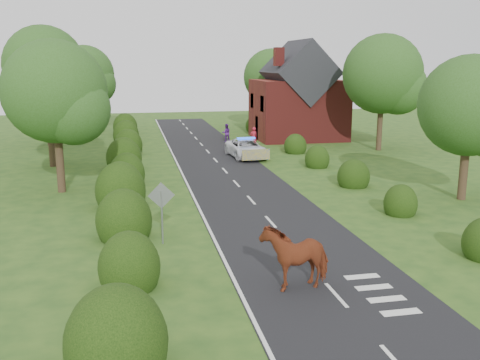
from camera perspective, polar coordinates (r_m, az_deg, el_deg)
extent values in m
plane|color=#274A1A|center=(20.80, 6.12, -7.65)|extent=(120.00, 120.00, 0.00)
cube|color=black|center=(34.86, -1.34, 0.68)|extent=(6.00, 70.00, 0.02)
cube|color=white|center=(17.31, 10.21, -11.96)|extent=(0.12, 1.80, 0.01)
cube|color=white|center=(20.79, 6.12, -7.58)|extent=(0.12, 1.80, 0.01)
cube|color=white|center=(24.44, 3.28, -4.46)|extent=(0.12, 1.80, 0.01)
cube|color=white|center=(28.17, 1.20, -2.14)|extent=(0.12, 1.80, 0.01)
cube|color=white|center=(31.97, -0.38, -0.37)|extent=(0.12, 1.80, 0.01)
cube|color=white|center=(35.82, -1.63, 1.02)|extent=(0.12, 1.80, 0.01)
cube|color=white|center=(39.70, -2.63, 2.14)|extent=(0.12, 1.80, 0.01)
cube|color=white|center=(43.59, -3.46, 3.06)|extent=(0.12, 1.80, 0.01)
cube|color=white|center=(47.51, -4.15, 3.83)|extent=(0.12, 1.80, 0.01)
cube|color=white|center=(51.44, -4.74, 4.48)|extent=(0.12, 1.80, 0.01)
cube|color=white|center=(55.37, -5.24, 5.04)|extent=(0.12, 1.80, 0.01)
cube|color=white|center=(59.32, -5.68, 5.52)|extent=(0.12, 1.80, 0.01)
cube|color=white|center=(63.27, -6.07, 5.95)|extent=(0.12, 1.80, 0.01)
cube|color=white|center=(67.23, -6.41, 6.32)|extent=(0.12, 1.80, 0.01)
cube|color=white|center=(34.47, -6.09, 0.50)|extent=(0.12, 70.00, 0.01)
cube|color=white|center=(16.65, 16.78, -13.35)|extent=(1.20, 0.35, 0.01)
cube|color=white|center=(17.37, 15.36, -12.15)|extent=(1.20, 0.35, 0.01)
cube|color=white|center=(18.10, 14.06, -11.04)|extent=(1.20, 0.35, 0.01)
cube|color=white|center=(18.85, 12.87, -10.01)|extent=(1.20, 0.35, 0.01)
ellipsoid|color=black|center=(13.22, -13.04, -16.62)|extent=(2.40, 2.52, 2.80)
ellipsoid|color=black|center=(17.80, -11.72, -9.11)|extent=(2.00, 2.10, 2.40)
ellipsoid|color=black|center=(22.51, -12.27, -4.31)|extent=(2.30, 2.41, 2.70)
ellipsoid|color=black|center=(27.33, -12.63, -1.18)|extent=(2.50, 2.62, 3.00)
ellipsoid|color=black|center=(32.23, -11.97, 0.66)|extent=(2.10, 2.20, 2.50)
ellipsoid|color=black|center=(37.13, -12.27, 2.32)|extent=(2.40, 2.52, 2.80)
ellipsoid|color=black|center=(43.06, -11.81, 3.63)|extent=(2.20, 2.31, 2.60)
ellipsoid|color=black|center=(49.00, -12.06, 4.70)|extent=(2.30, 2.41, 2.70)
ellipsoid|color=black|center=(54.95, -12.14, 5.54)|extent=(2.40, 2.52, 2.80)
ellipsoid|color=black|center=(26.62, 16.75, -2.44)|extent=(1.60, 1.68, 1.90)
ellipsoid|color=black|center=(31.94, 12.02, 0.35)|extent=(1.90, 2.00, 2.10)
ellipsoid|color=black|center=(37.38, 8.23, 2.20)|extent=(1.70, 1.78, 2.00)
ellipsoid|color=black|center=(43.08, 5.92, 3.61)|extent=(1.80, 1.89, 2.00)
ellipsoid|color=black|center=(56.42, 1.45, 5.76)|extent=(1.70, 1.78, 2.00)
cylinder|color=#332316|center=(31.26, -18.69, 2.32)|extent=(0.44, 0.44, 3.96)
sphere|color=#254915|center=(30.87, -19.16, 8.91)|extent=(5.60, 5.60, 5.60)
sphere|color=#366527|center=(30.27, -17.32, 7.27)|extent=(3.92, 3.92, 3.92)
cylinder|color=#332316|center=(39.32, -19.50, 4.06)|extent=(0.44, 0.44, 3.74)
sphere|color=#254915|center=(39.01, -19.86, 9.00)|extent=(5.60, 5.60, 5.60)
sphere|color=#366527|center=(38.38, -18.42, 7.79)|extent=(3.92, 3.92, 3.92)
cylinder|color=#332316|center=(49.30, -19.76, 6.25)|extent=(0.44, 0.44, 4.84)
sphere|color=#254915|center=(49.08, -20.14, 11.36)|extent=(6.80, 6.80, 6.80)
sphere|color=#366527|center=(48.27, -18.74, 10.14)|extent=(4.76, 4.76, 4.76)
cylinder|color=#332316|center=(58.97, -16.00, 7.08)|extent=(0.44, 0.44, 4.18)
sphere|color=#254915|center=(58.76, -16.23, 10.77)|extent=(6.00, 6.00, 6.00)
sphere|color=#366527|center=(58.12, -15.17, 9.88)|extent=(4.20, 4.20, 4.20)
cylinder|color=#332316|center=(30.40, 22.78, 1.31)|extent=(0.44, 0.44, 3.52)
sphere|color=#254915|center=(30.00, 23.30, 7.32)|extent=(5.20, 5.20, 5.20)
cylinder|color=#332316|center=(45.54, 14.69, 5.84)|extent=(0.44, 0.44, 4.40)
sphere|color=#254915|center=(45.28, 14.97, 10.87)|extent=(6.40, 6.40, 6.40)
sphere|color=#366527|center=(45.25, 16.55, 9.51)|extent=(4.48, 4.48, 4.48)
cylinder|color=#332316|center=(58.78, 3.32, 7.41)|extent=(0.44, 0.44, 3.96)
sphere|color=#254915|center=(58.57, 3.36, 10.92)|extent=(6.00, 6.00, 6.00)
sphere|color=#366527|center=(58.31, 4.52, 10.02)|extent=(4.20, 4.20, 4.20)
cylinder|color=gray|center=(21.47, -8.32, -3.97)|extent=(0.08, 0.08, 2.20)
cube|color=gray|center=(21.24, -8.40, -1.64)|extent=(1.06, 0.04, 1.06)
cube|color=maroon|center=(51.20, 6.19, 7.48)|extent=(8.00, 7.00, 5.50)
cube|color=black|center=(51.02, 6.28, 11.35)|extent=(5.94, 7.40, 5.94)
cube|color=maroon|center=(48.38, 4.17, 12.99)|extent=(0.80, 0.80, 1.60)
imported|color=maroon|center=(17.60, 5.92, -8.43)|extent=(2.67, 1.78, 1.74)
imported|color=white|center=(40.80, 0.66, 3.39)|extent=(2.66, 5.17, 1.39)
cube|color=yellow|center=(38.42, 1.72, 2.72)|extent=(2.08, 0.21, 0.77)
cube|color=blue|center=(40.69, 0.66, 4.47)|extent=(1.40, 0.38, 0.14)
imported|color=#A51B2E|center=(45.53, 1.46, 4.57)|extent=(0.72, 0.55, 1.76)
imported|color=#4E1E74|center=(48.82, -1.47, 5.04)|extent=(0.81, 0.64, 1.66)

